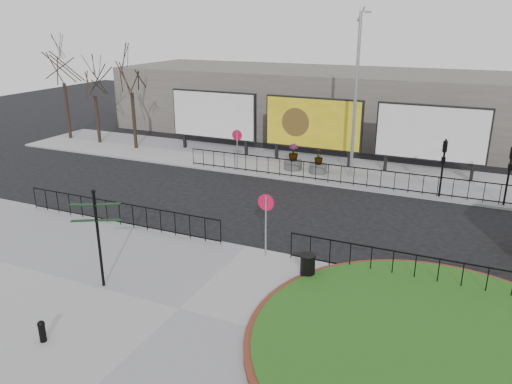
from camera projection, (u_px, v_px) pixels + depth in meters
The scene contains 25 objects.
ground at pixel (247, 249), 19.99m from camera, with size 90.00×90.00×0.00m, color black.
pavement_near at pixel (179, 310), 15.65m from camera, with size 30.00×10.00×0.12m, color gray.
pavement_far at pixel (330, 170), 30.32m from camera, with size 44.00×6.00×0.12m, color gray.
brick_edge at pixel (434, 349), 13.58m from camera, with size 10.40×10.40×0.18m, color brown.
grass_lawn at pixel (434, 348), 13.57m from camera, with size 10.00×10.00×0.22m, color #244D14.
railing_near_left at pixel (120, 213), 21.82m from camera, with size 10.00×0.10×1.10m, color black, non-canonical shape.
railing_near_right at pixel (415, 268), 17.00m from camera, with size 9.00×0.10×1.10m, color black, non-canonical shape.
railing_far at pixel (335, 174), 27.41m from camera, with size 18.00×0.10×1.10m, color black, non-canonical shape.
speed_sign_far at pixel (237, 141), 29.40m from camera, with size 0.64×0.07×2.47m.
speed_sign_near at pixel (266, 211), 18.63m from camera, with size 0.64×0.07×2.47m.
billboard_left at pixel (214, 115), 33.60m from camera, with size 6.20×0.31×4.10m.
billboard_mid at pixel (313, 124), 30.91m from camera, with size 6.20×0.31×4.10m.
billboard_right at pixel (431, 133), 28.21m from camera, with size 6.20×0.31×4.10m.
lamp_post at pixel (356, 94), 27.32m from camera, with size 0.74×0.18×9.23m.
signal_pole_a at pixel (443, 159), 24.86m from camera, with size 0.22×0.26×3.00m.
signal_pole_b at pixel (510, 166), 23.70m from camera, with size 0.22×0.26×3.00m.
tree_left at pixel (132, 98), 34.12m from camera, with size 2.00×2.00×7.00m, color #2D2119, non-canonical shape.
tree_mid at pixel (96, 100), 35.85m from camera, with size 2.00×2.00×6.20m, color #2D2119, non-canonical shape.
tree_far at pixel (65, 88), 36.97m from camera, with size 2.00×2.00×7.50m, color #2D2119, non-canonical shape.
building_backdrop at pixel (368, 105), 38.15m from camera, with size 40.00×10.00×5.00m, color #656058.
fingerpost_sign at pixel (97, 229), 16.31m from camera, with size 1.54×0.96×3.46m.
bollard at pixel (42, 330), 13.93m from camera, with size 0.21×0.21×0.66m.
litter_bin at pixel (308, 267), 17.28m from camera, with size 0.56×0.56×0.92m.
planter_a at pixel (293, 161), 30.01m from camera, with size 1.06×1.06×1.57m.
planter_b at pixel (318, 165), 29.33m from camera, with size 1.04×1.04×1.46m.
Camera 1 is at (7.74, -16.41, 8.69)m, focal length 35.00 mm.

